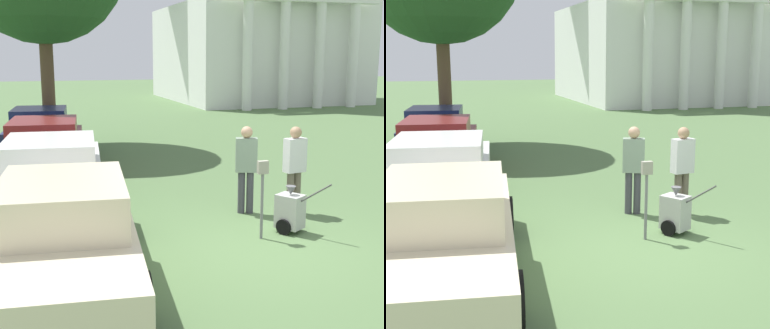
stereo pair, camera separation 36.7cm
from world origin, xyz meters
The scene contains 10 objects.
ground_plane centered at (0.00, 0.00, 0.00)m, with size 120.00×120.00×0.00m, color #517042.
parked_car_cream centered at (-3.17, -0.35, 0.68)m, with size 2.41×5.46×1.49m.
parked_car_white centered at (-3.17, 3.11, 0.70)m, with size 2.47×5.33×1.51m.
parked_car_maroon centered at (-3.17, 6.43, 0.70)m, with size 2.38×5.35×1.51m.
parked_car_navy centered at (-3.16, 9.68, 0.70)m, with size 2.30×4.86×1.49m.
parking_meter centered at (0.16, 0.45, 0.95)m, with size 0.18×0.09×1.36m.
person_worker centered at (0.50, 1.94, 0.99)m, with size 0.47×0.35×1.74m.
person_supervisor centered at (1.40, 1.64, 0.99)m, with size 0.45×0.29×1.74m.
equipment_cart centered at (0.79, 0.61, 0.39)m, with size 0.70×0.94×1.00m.
church centered at (11.83, 27.23, 5.71)m, with size 11.54×14.00×22.39m.
Camera 1 is at (-3.57, -7.55, 3.10)m, focal length 50.00 mm.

